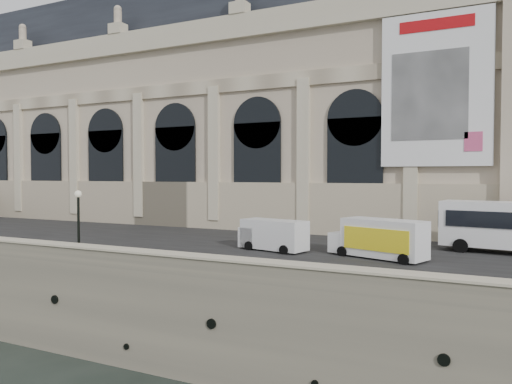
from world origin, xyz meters
The scene contains 8 objects.
ground centered at (0.00, 0.00, 0.00)m, with size 260.00×260.00×0.00m, color black.
quay centered at (0.00, 35.00, 3.00)m, with size 160.00×70.00×6.00m, color gray.
street centered at (0.00, 14.00, 6.03)m, with size 160.00×24.00×0.06m, color #2D2D2D.
parapet centered at (0.00, 0.60, 6.62)m, with size 160.00×1.40×1.21m.
museum centered at (-5.98, 30.86, 19.72)m, with size 69.00×18.70×29.10m.
van_c centered at (12.47, 11.02, 7.21)m, with size 5.63×3.10×2.37m.
box_truck centered at (20.64, 11.03, 7.38)m, with size 7.12×4.20×2.74m.
lamp_right centered at (2.26, 1.82, 8.34)m, with size 0.48×0.48×4.71m.
Camera 1 is at (28.22, -23.20, 11.79)m, focal length 35.00 mm.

